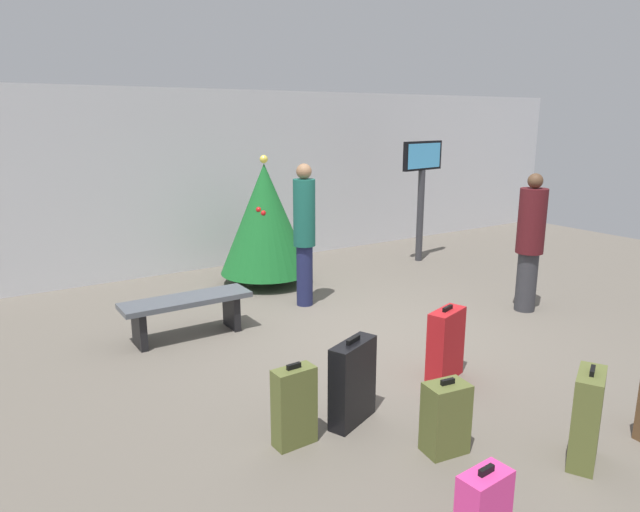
{
  "coord_description": "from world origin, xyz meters",
  "views": [
    {
      "loc": [
        -3.96,
        -5.0,
        2.48
      ],
      "look_at": [
        -0.43,
        0.46,
        0.9
      ],
      "focal_mm": 31.99,
      "sensor_mm": 36.0,
      "label": 1
    }
  ],
  "objects": [
    {
      "name": "suitcase_6",
      "position": [
        -1.39,
        -1.52,
        0.36
      ],
      "size": [
        0.52,
        0.34,
        0.75
      ],
      "color": "black",
      "rests_on": "ground_plane"
    },
    {
      "name": "back_wall",
      "position": [
        0.0,
        3.98,
        1.47
      ],
      "size": [
        16.0,
        0.2,
        2.94
      ],
      "primitive_type": "cube",
      "color": "silver",
      "rests_on": "ground_plane"
    },
    {
      "name": "suitcase_0",
      "position": [
        -1.06,
        -2.25,
        0.28
      ],
      "size": [
        0.35,
        0.27,
        0.6
      ],
      "color": "#59602D",
      "rests_on": "ground_plane"
    },
    {
      "name": "suitcase_4",
      "position": [
        -1.96,
        -1.54,
        0.32
      ],
      "size": [
        0.34,
        0.17,
        0.67
      ],
      "color": "#59602D",
      "rests_on": "ground_plane"
    },
    {
      "name": "traveller_0",
      "position": [
        2.21,
        -0.45,
        0.95
      ],
      "size": [
        0.36,
        0.36,
        1.81
      ],
      "color": "#333338",
      "rests_on": "ground_plane"
    },
    {
      "name": "traveller_1",
      "position": [
        -0.12,
        1.33,
        1.03
      ],
      "size": [
        0.4,
        0.4,
        1.91
      ],
      "color": "#1E234C",
      "rests_on": "ground_plane"
    },
    {
      "name": "flight_info_kiosk",
      "position": [
        2.89,
        2.34,
        1.48
      ],
      "size": [
        0.95,
        0.24,
        2.09
      ],
      "color": "#333338",
      "rests_on": "ground_plane"
    },
    {
      "name": "waiting_bench",
      "position": [
        -1.87,
        1.06,
        0.36
      ],
      "size": [
        1.48,
        0.44,
        0.48
      ],
      "color": "#4C5159",
      "rests_on": "ground_plane"
    },
    {
      "name": "suitcase_3",
      "position": [
        -0.14,
        -1.34,
        0.35
      ],
      "size": [
        0.48,
        0.31,
        0.74
      ],
      "color": "#B2191E",
      "rests_on": "ground_plane"
    },
    {
      "name": "ground_plane",
      "position": [
        0.0,
        0.0,
        0.0
      ],
      "size": [
        16.0,
        16.0,
        0.0
      ],
      "primitive_type": "plane",
      "color": "#665E54"
    },
    {
      "name": "suitcase_2",
      "position": [
        -0.3,
        -2.91,
        0.36
      ],
      "size": [
        0.44,
        0.35,
        0.75
      ],
      "color": "#59602D",
      "rests_on": "ground_plane"
    },
    {
      "name": "holiday_tree",
      "position": [
        -0.06,
        2.54,
        1.0
      ],
      "size": [
        1.38,
        1.38,
        1.95
      ],
      "color": "#4C3319",
      "rests_on": "ground_plane"
    }
  ]
}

